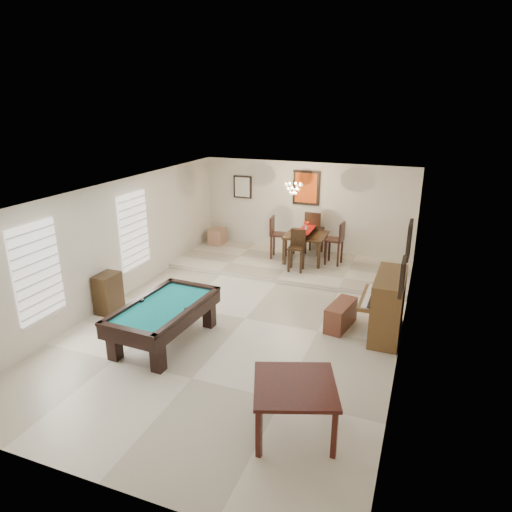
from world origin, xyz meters
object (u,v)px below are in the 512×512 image
Objects in this scene: dining_chair_east at (334,243)px; dining_chair_west at (279,238)px; upright_piano at (380,304)px; dining_chair_north at (314,232)px; pool_table at (165,324)px; apothecary_chest at (108,293)px; dining_chair_south at (296,251)px; corner_bench at (217,236)px; flower_vase at (306,225)px; piano_bench at (341,315)px; square_table at (294,408)px; chandelier at (293,185)px; dining_table at (306,245)px.

dining_chair_west is at bearing -83.50° from dining_chair_east.
dining_chair_north is at bearing 120.08° from upright_piano.
apothecary_chest reaches higher than pool_table.
dining_chair_south is 2.03× the size of corner_bench.
pool_table is 5.10m from flower_vase.
dining_chair_south reaches higher than piano_bench.
square_table is 3.18m from piano_bench.
square_table is 5.10m from apothecary_chest.
dining_chair_north is at bearing 79.11° from pool_table.
flower_vase is (1.31, 4.87, 0.75)m from pool_table.
upright_piano reaches higher than apothecary_chest.
piano_bench is 0.87× the size of dining_chair_south.
flower_vase is at bearing 53.80° from apothecary_chest.
upright_piano is 4.47m from dining_chair_north.
piano_bench is 3.93m from chandelier.
pool_table is 3.23m from square_table.
pool_table is at bearing -111.78° from dining_chair_south.
dining_chair_east reaches higher than dining_chair_south.
apothecary_chest is at bearing -168.78° from upright_piano.
dining_chair_east is at bearing 115.85° from upright_piano.
apothecary_chest is 3.43× the size of flower_vase.
flower_vase is at bearing 126.06° from upright_piano.
dining_chair_north is 2.00× the size of chandelier.
pool_table is at bearing 81.62° from dining_chair_north.
dining_chair_south is at bearing 124.03° from piano_bench.
dining_chair_north is 1.06× the size of dining_chair_west.
piano_bench is (0.00, 3.17, -0.12)m from square_table.
chandelier is at bearing 132.26° from upright_piano.
chandelier is at bearing 76.91° from dining_chair_north.
pool_table is at bearing -18.19° from dining_chair_east.
upright_piano is 1.38× the size of dining_chair_south.
dining_chair_east is (0.75, 0.04, -0.42)m from flower_vase.
piano_bench is 1.50× the size of chandelier.
square_table is 4.38× the size of flower_vase.
upright_piano is 1.37× the size of dining_table.
flower_vase reaches higher than corner_bench.
dining_table is at bearing 126.06° from upright_piano.
chandelier is at bearing 54.55° from apothecary_chest.
dining_chair_east is (-0.82, 6.37, 0.32)m from square_table.
dining_chair_west reaches higher than pool_table.
dining_chair_north is 1.06× the size of dining_chair_east.
pool_table is at bearing -149.26° from piano_bench.
dining_chair_south reaches higher than corner_bench.
dining_chair_east reaches higher than pool_table.
dining_chair_east is (0.70, -0.69, -0.04)m from dining_chair_north.
dining_chair_north is at bearing -53.01° from dining_chair_west.
flower_vase reaches higher than apothecary_chest.
corner_bench is at bearing 144.40° from upright_piano.
apothecary_chest is at bearing -126.20° from dining_table.
dining_chair_west is 1.90× the size of chandelier.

